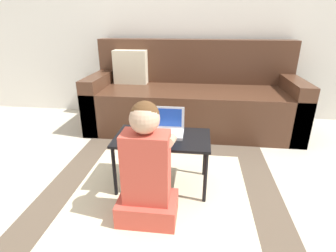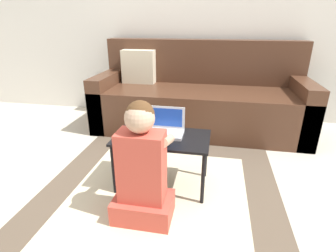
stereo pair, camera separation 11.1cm
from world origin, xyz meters
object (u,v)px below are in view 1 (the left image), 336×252
couch (191,99)px  laptop (165,130)px  laptop_desk (162,143)px  person_seated (147,171)px  computer_mouse (135,135)px

couch → laptop: size_ratio=8.66×
laptop_desk → person_seated: size_ratio=0.87×
laptop_desk → computer_mouse: size_ratio=6.64×
laptop_desk → couch: bearing=82.5°
person_seated → computer_mouse: bearing=114.4°
laptop_desk → computer_mouse: computer_mouse is taller
computer_mouse → couch: bearing=74.7°
computer_mouse → laptop: bearing=26.9°
couch → laptop: couch is taller
couch → laptop: 1.12m
couch → laptop_desk: size_ratio=3.38×
person_seated → couch: bearing=82.8°
couch → person_seated: (-0.19, -1.51, 0.02)m
laptop → computer_mouse: (-0.19, -0.10, -0.01)m
laptop → computer_mouse: laptop is taller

